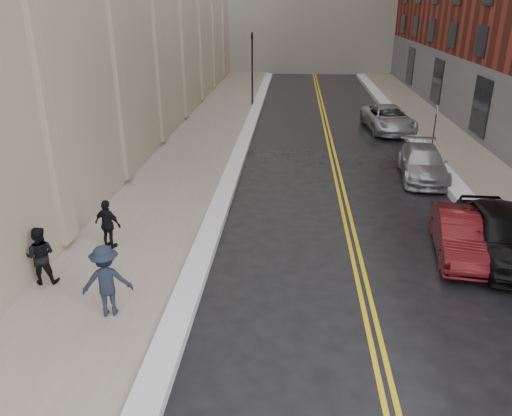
% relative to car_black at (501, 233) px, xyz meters
% --- Properties ---
extents(sidewalk_left, '(4.00, 64.00, 0.15)m').
position_rel_car_black_xyz_m(sidewalk_left, '(-11.27, 8.54, -0.73)').
color(sidewalk_left, gray).
rests_on(sidewalk_left, ground).
extents(sidewalk_right, '(3.00, 64.00, 0.15)m').
position_rel_car_black_xyz_m(sidewalk_right, '(2.23, 8.54, -0.73)').
color(sidewalk_right, gray).
rests_on(sidewalk_right, ground).
extents(lane_stripe_a, '(0.12, 64.00, 0.01)m').
position_rel_car_black_xyz_m(lane_stripe_a, '(-4.39, 8.54, -0.80)').
color(lane_stripe_a, gold).
rests_on(lane_stripe_a, ground).
extents(lane_stripe_b, '(0.12, 64.00, 0.01)m').
position_rel_car_black_xyz_m(lane_stripe_b, '(-4.15, 8.54, -0.80)').
color(lane_stripe_b, gold).
rests_on(lane_stripe_b, ground).
extents(snow_ridge_left, '(0.70, 60.80, 0.26)m').
position_rel_car_black_xyz_m(snow_ridge_left, '(-8.97, 8.54, -0.68)').
color(snow_ridge_left, silver).
rests_on(snow_ridge_left, ground).
extents(snow_ridge_right, '(0.85, 60.80, 0.30)m').
position_rel_car_black_xyz_m(snow_ridge_right, '(0.38, 8.54, -0.66)').
color(snow_ridge_right, silver).
rests_on(snow_ridge_right, ground).
extents(traffic_signal, '(0.18, 0.15, 5.20)m').
position_rel_car_black_xyz_m(traffic_signal, '(-9.37, 22.54, 2.28)').
color(traffic_signal, black).
rests_on(traffic_signal, ground).
extents(parking_sign_far, '(0.06, 0.35, 2.23)m').
position_rel_car_black_xyz_m(parking_sign_far, '(1.13, 12.54, 0.55)').
color(parking_sign_far, black).
rests_on(parking_sign_far, ground).
extents(car_black, '(2.13, 4.83, 1.62)m').
position_rel_car_black_xyz_m(car_black, '(0.00, 0.00, 0.00)').
color(car_black, black).
rests_on(car_black, ground).
extents(car_maroon, '(1.97, 4.22, 1.34)m').
position_rel_car_black_xyz_m(car_maroon, '(-1.12, 0.09, -0.14)').
color(car_maroon, '#4F0E12').
rests_on(car_maroon, ground).
extents(car_silver_near, '(2.32, 4.78, 1.34)m').
position_rel_car_black_xyz_m(car_silver_near, '(-0.59, 7.38, -0.14)').
color(car_silver_near, '#929499').
rests_on(car_silver_near, ground).
extents(car_silver_far, '(2.94, 5.48, 1.46)m').
position_rel_car_black_xyz_m(car_silver_far, '(-0.67, 16.00, -0.08)').
color(car_silver_far, '#A1A5A9').
rests_on(car_silver_far, ground).
extents(pedestrian_a, '(0.90, 0.76, 1.63)m').
position_rel_car_black_xyz_m(pedestrian_a, '(-12.97, -2.70, 0.16)').
color(pedestrian_a, black).
rests_on(pedestrian_a, sidewalk_left).
extents(pedestrian_b, '(1.32, 0.97, 1.84)m').
position_rel_car_black_xyz_m(pedestrian_b, '(-10.67, -4.00, 0.26)').
color(pedestrian_b, black).
rests_on(pedestrian_b, sidewalk_left).
extents(pedestrian_c, '(1.00, 0.66, 1.57)m').
position_rel_car_black_xyz_m(pedestrian_c, '(-11.89, -0.54, 0.13)').
color(pedestrian_c, black).
rests_on(pedestrian_c, sidewalk_left).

